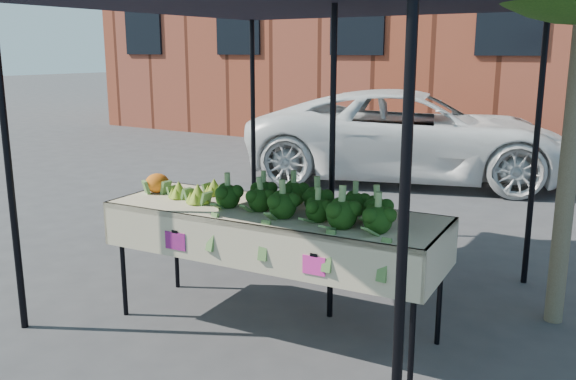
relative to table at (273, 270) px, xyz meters
name	(u,v)px	position (x,y,z in m)	size (l,w,h in m)	color
ground	(297,328)	(0.14, 0.09, -0.45)	(90.00, 90.00, 0.00)	#353538
table	(273,270)	(0.00, 0.00, 0.00)	(2.46, 0.99, 0.90)	beige
canopy	(297,134)	(-0.10, 0.49, 0.92)	(3.16, 3.16, 2.74)	black
broccoli_heap	(308,196)	(0.28, 0.03, 0.57)	(1.36, 0.56, 0.24)	black
romanesco_cluster	(198,186)	(-0.66, -0.01, 0.54)	(0.42, 0.46, 0.19)	#9EBB34
cauliflower_pair	(157,182)	(-1.05, -0.05, 0.53)	(0.19, 0.19, 0.17)	orange
vehicle	(418,14)	(-1.14, 5.60, 2.07)	(2.32, 1.40, 5.04)	white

